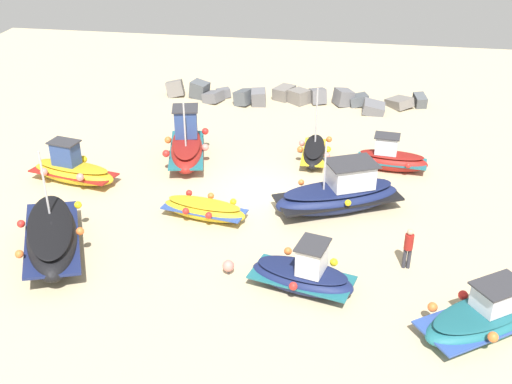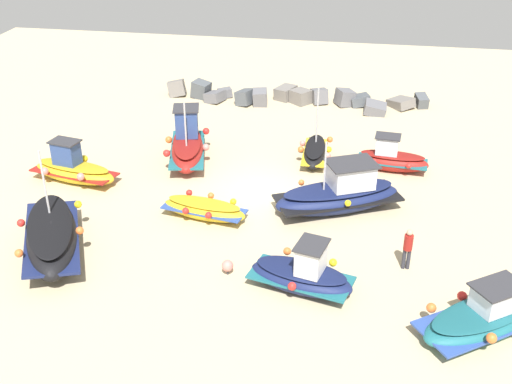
% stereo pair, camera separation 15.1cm
% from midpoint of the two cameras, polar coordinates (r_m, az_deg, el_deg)
% --- Properties ---
extents(ground_plane, '(50.98, 50.98, 0.00)m').
position_cam_midpoint_polar(ground_plane, '(27.69, 0.28, -0.01)').
color(ground_plane, '#C6B289').
extents(fishing_boat_0, '(3.87, 2.35, 1.89)m').
position_cam_midpoint_polar(fishing_boat_0, '(21.56, 4.11, -7.43)').
color(fishing_boat_0, navy).
rests_on(fishing_boat_0, ground_plane).
extents(fishing_boat_1, '(5.63, 3.97, 3.18)m').
position_cam_midpoint_polar(fishing_boat_1, '(26.23, 7.41, -0.16)').
color(fishing_boat_1, navy).
rests_on(fishing_boat_1, ground_plane).
extents(fishing_boat_2, '(4.03, 5.66, 3.92)m').
position_cam_midpoint_polar(fishing_boat_2, '(24.40, -18.12, -3.88)').
color(fishing_boat_2, black).
rests_on(fishing_boat_2, ground_plane).
extents(fishing_boat_3, '(3.44, 1.71, 1.73)m').
position_cam_midpoint_polar(fishing_boat_3, '(30.08, 11.94, 2.99)').
color(fishing_boat_3, maroon).
rests_on(fishing_boat_3, ground_plane).
extents(fishing_boat_4, '(3.70, 1.89, 0.85)m').
position_cam_midpoint_polar(fishing_boat_4, '(25.65, -4.86, -1.55)').
color(fishing_boat_4, gold).
rests_on(fishing_boat_4, ground_plane).
extents(fishing_boat_5, '(4.53, 3.88, 1.64)m').
position_cam_midpoint_polar(fishing_boat_5, '(21.03, 19.82, -10.50)').
color(fishing_boat_5, '#1E6670').
rests_on(fishing_boat_5, ground_plane).
extents(fishing_boat_6, '(2.57, 4.83, 3.21)m').
position_cam_midpoint_polar(fishing_boat_6, '(30.48, -6.43, 4.23)').
color(fishing_boat_6, maroon).
rests_on(fishing_boat_6, ground_plane).
extents(fishing_boat_7, '(4.26, 2.24, 1.99)m').
position_cam_midpoint_polar(fishing_boat_7, '(29.51, -16.39, 1.95)').
color(fishing_boat_7, gold).
rests_on(fishing_boat_7, ground_plane).
extents(fishing_boat_8, '(1.62, 3.31, 3.50)m').
position_cam_midpoint_polar(fishing_boat_8, '(30.54, 5.16, 3.65)').
color(fishing_boat_8, black).
rests_on(fishing_boat_8, ground_plane).
extents(person_walking, '(0.32, 0.32, 1.61)m').
position_cam_midpoint_polar(person_walking, '(22.94, 13.43, -4.76)').
color(person_walking, '#2D2D38').
rests_on(person_walking, ground_plane).
extents(breakwater_rocks, '(15.68, 2.89, 1.25)m').
position_cam_midpoint_polar(breakwater_rocks, '(37.81, 3.35, 8.57)').
color(breakwater_rocks, slate).
rests_on(breakwater_rocks, ground_plane).
extents(mooring_buoy_0, '(0.42, 0.42, 0.57)m').
position_cam_midpoint_polar(mooring_buoy_0, '(22.32, -2.71, -6.69)').
color(mooring_buoy_0, '#3F3F42').
rests_on(mooring_buoy_0, ground_plane).
extents(mooring_buoy_1, '(0.42, 0.42, 0.54)m').
position_cam_midpoint_polar(mooring_buoy_1, '(33.74, -6.33, 5.83)').
color(mooring_buoy_1, '#3F3F42').
rests_on(mooring_buoy_1, ground_plane).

